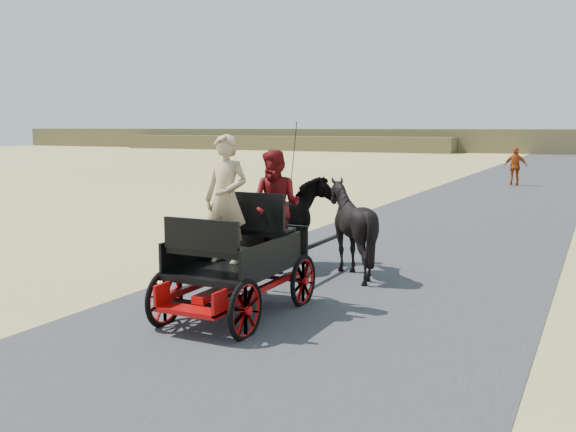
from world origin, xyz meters
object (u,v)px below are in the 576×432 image
at_px(carriage, 238,289).
at_px(horse_left, 295,224).
at_px(pedestrian, 515,167).
at_px(horse_right, 351,228).

bearing_deg(carriage, horse_left, 100.39).
distance_m(carriage, horse_left, 3.09).
bearing_deg(carriage, pedestrian, 87.64).
relative_size(carriage, pedestrian, 1.39).
relative_size(horse_left, horse_right, 1.18).
height_order(carriage, horse_left, horse_left).
height_order(carriage, horse_right, horse_right).
height_order(horse_left, horse_right, horse_right).
bearing_deg(horse_right, horse_left, 0.00).
distance_m(horse_left, horse_right, 1.10).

